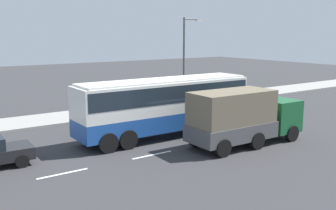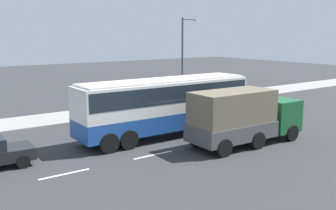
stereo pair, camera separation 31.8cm
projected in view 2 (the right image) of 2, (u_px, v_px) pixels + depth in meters
ground_plane at (157, 138)px, 23.82m from camera, size 120.00×120.00×0.00m
sidewalk_curb at (97, 113)px, 30.64m from camera, size 80.00×4.00×0.15m
lane_centreline at (62, 175)px, 17.59m from camera, size 25.72×0.16×0.01m
coach_bus at (166, 101)px, 23.87m from camera, size 11.45×2.77×3.56m
cargo_truck at (243, 116)px, 22.11m from camera, size 7.24×2.68×3.18m
pedestrian_near_curb at (183, 92)px, 35.05m from camera, size 0.32×0.32×1.56m
street_lamp at (184, 56)px, 33.09m from camera, size 1.88×0.24×7.46m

